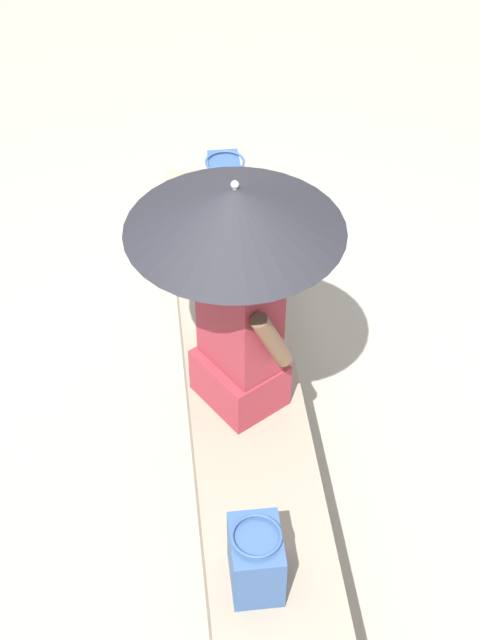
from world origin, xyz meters
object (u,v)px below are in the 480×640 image
object	(u,v)px
magazine	(223,283)
handbag_black	(225,190)
person_seated	(240,330)
parasol	(235,210)
tote_bag_canvas	(256,559)

from	to	relation	value
magazine	handbag_black	bearing A→B (deg)	-175.78
person_seated	parasol	xyz separation A→B (m)	(-0.04, -0.01, 0.57)
parasol	tote_bag_canvas	bearing A→B (deg)	-1.92
parasol	handbag_black	world-z (taller)	parasol
handbag_black	magazine	distance (m)	0.56
person_seated	magazine	size ratio (longest dim) A/B	3.21
handbag_black	tote_bag_canvas	world-z (taller)	handbag_black
person_seated	magazine	bearing A→B (deg)	179.75
magazine	parasol	bearing A→B (deg)	10.04
parasol	tote_bag_canvas	distance (m)	1.24
person_seated	handbag_black	xyz separation A→B (m)	(-1.26, 0.07, -0.22)
handbag_black	person_seated	bearing A→B (deg)	-3.14
tote_bag_canvas	magazine	bearing A→B (deg)	178.35
parasol	magazine	size ratio (longest dim) A/B	3.85
parasol	magazine	bearing A→B (deg)	178.70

